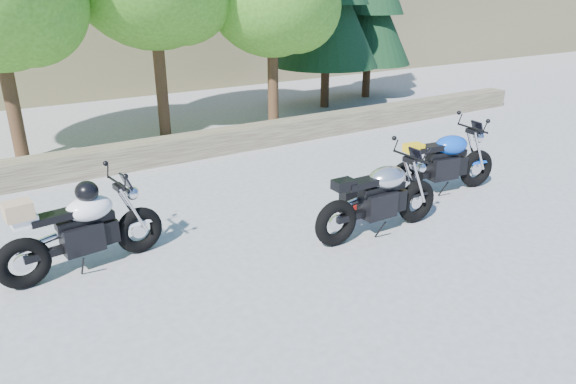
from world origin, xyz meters
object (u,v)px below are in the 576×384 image
at_px(white_bike, 81,228).
at_px(backpack, 350,202).
at_px(silver_bike, 380,199).
at_px(blue_bike, 444,163).

relative_size(white_bike, backpack, 5.44).
bearing_deg(silver_bike, blue_bike, 18.07).
bearing_deg(white_bike, backpack, -12.44).
bearing_deg(backpack, blue_bike, -0.98).
relative_size(blue_bike, backpack, 5.81).
relative_size(white_bike, blue_bike, 0.94).
height_order(white_bike, blue_bike, white_bike).
xyz_separation_m(white_bike, blue_bike, (5.95, -0.62, -0.02)).
height_order(silver_bike, blue_bike, blue_bike).
bearing_deg(backpack, white_bike, 178.14).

